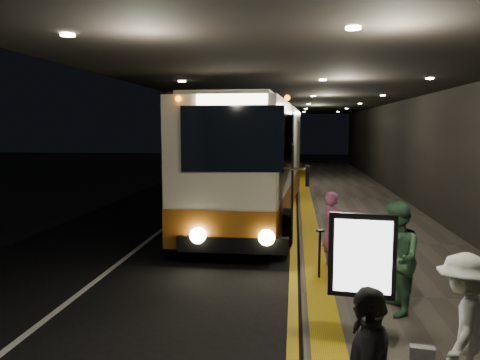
# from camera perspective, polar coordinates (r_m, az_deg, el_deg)

# --- Properties ---
(ground) EXTENTS (90.00, 90.00, 0.00)m
(ground) POSITION_cam_1_polar(r_m,az_deg,el_deg) (12.38, -4.52, -8.70)
(ground) COLOR black
(lane_line_white) EXTENTS (0.12, 50.00, 0.01)m
(lane_line_white) POSITION_cam_1_polar(r_m,az_deg,el_deg) (17.52, -7.13, -4.21)
(lane_line_white) COLOR silver
(lane_line_white) RESTS_ON ground
(kerb_stripe_yellow) EXTENTS (0.18, 50.00, 0.01)m
(kerb_stripe_yellow) POSITION_cam_1_polar(r_m,az_deg,el_deg) (17.02, 6.61, -4.52)
(kerb_stripe_yellow) COLOR gold
(kerb_stripe_yellow) RESTS_ON ground
(sidewalk) EXTENTS (4.50, 50.00, 0.15)m
(sidewalk) POSITION_cam_1_polar(r_m,az_deg,el_deg) (17.18, 14.66, -4.35)
(sidewalk) COLOR #514C44
(sidewalk) RESTS_ON ground
(tactile_strip) EXTENTS (0.50, 50.00, 0.01)m
(tactile_strip) POSITION_cam_1_polar(r_m,az_deg,el_deg) (17.00, 8.30, -4.04)
(tactile_strip) COLOR gold
(tactile_strip) RESTS_ON sidewalk
(terminal_wall) EXTENTS (0.10, 50.00, 6.00)m
(terminal_wall) POSITION_cam_1_polar(r_m,az_deg,el_deg) (17.35, 22.35, 5.21)
(terminal_wall) COLOR black
(terminal_wall) RESTS_ON ground
(support_columns) EXTENTS (0.80, 24.80, 4.40)m
(support_columns) POSITION_cam_1_polar(r_m,az_deg,el_deg) (16.21, -7.05, 2.75)
(support_columns) COLOR black
(support_columns) RESTS_ON ground
(canopy) EXTENTS (9.00, 50.00, 0.40)m
(canopy) POSITION_cam_1_polar(r_m,az_deg,el_deg) (16.77, 7.34, 11.08)
(canopy) COLOR black
(canopy) RESTS_ON support_columns
(coach_main) EXTENTS (3.28, 12.82, 3.97)m
(coach_main) POSITION_cam_1_polar(r_m,az_deg,el_deg) (16.63, 1.90, 1.87)
(coach_main) COLOR beige
(coach_main) RESTS_ON ground
(coach_second) EXTENTS (2.87, 12.06, 3.77)m
(coach_second) POSITION_cam_1_polar(r_m,az_deg,el_deg) (28.98, 3.61, 3.62)
(coach_second) COLOR beige
(coach_second) RESTS_ON ground
(passenger_boarding) EXTENTS (0.61, 0.72, 1.68)m
(passenger_boarding) POSITION_cam_1_polar(r_m,az_deg,el_deg) (10.59, 11.20, -5.90)
(passenger_boarding) COLOR #B4548B
(passenger_boarding) RESTS_ON sidewalk
(passenger_waiting_green) EXTENTS (0.57, 0.92, 1.88)m
(passenger_waiting_green) POSITION_cam_1_polar(r_m,az_deg,el_deg) (8.21, 18.44, -9.01)
(passenger_waiting_green) COLOR #447A55
(passenger_waiting_green) RESTS_ON sidewalk
(passenger_waiting_white) EXTENTS (0.93, 1.19, 1.67)m
(passenger_waiting_white) POSITION_cam_1_polar(r_m,az_deg,el_deg) (6.14, 25.52, -15.67)
(passenger_waiting_white) COLOR silver
(passenger_waiting_white) RESTS_ON sidewalk
(info_sign) EXTENTS (0.91, 0.23, 1.92)m
(info_sign) POSITION_cam_1_polar(r_m,az_deg,el_deg) (6.71, 14.65, -9.21)
(info_sign) COLOR black
(info_sign) RESTS_ON sidewalk
(stanchion_post) EXTENTS (0.05, 0.05, 0.99)m
(stanchion_post) POSITION_cam_1_polar(r_m,az_deg,el_deg) (9.81, 9.66, -8.92)
(stanchion_post) COLOR black
(stanchion_post) RESTS_ON sidewalk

